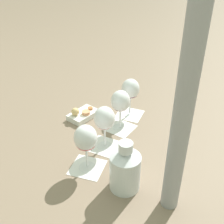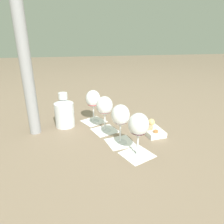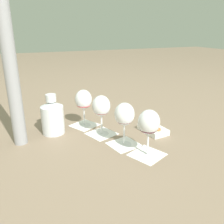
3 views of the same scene
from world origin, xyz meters
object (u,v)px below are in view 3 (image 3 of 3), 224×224
(ceramic_vase, at_px, (53,117))
(umbrella_pole, at_px, (3,13))
(wine_glass_3, at_px, (149,124))
(wine_glass_2, at_px, (124,116))
(wine_glass_0, at_px, (84,101))
(snack_dish, at_px, (153,128))
(wine_glass_1, at_px, (101,108))

(ceramic_vase, height_order, umbrella_pole, umbrella_pole)
(wine_glass_3, height_order, umbrella_pole, umbrella_pole)
(wine_glass_2, bearing_deg, ceramic_vase, -133.17)
(ceramic_vase, bearing_deg, wine_glass_2, 46.83)
(wine_glass_2, xyz_separation_m, wine_glass_3, (0.11, 0.04, -0.00))
(wine_glass_0, xyz_separation_m, wine_glass_2, (0.26, 0.09, -0.00))
(ceramic_vase, bearing_deg, wine_glass_3, 40.51)
(wine_glass_0, xyz_separation_m, snack_dish, (0.19, 0.26, -0.11))
(wine_glass_0, bearing_deg, ceramic_vase, -78.94)
(wine_glass_0, xyz_separation_m, wine_glass_1, (0.13, 0.04, -0.00))
(wine_glass_3, bearing_deg, wine_glass_2, -157.73)
(wine_glass_1, bearing_deg, wine_glass_3, 20.76)
(wine_glass_0, relative_size, wine_glass_1, 1.00)
(wine_glass_3, bearing_deg, ceramic_vase, -139.49)
(wine_glass_3, bearing_deg, wine_glass_1, -159.24)
(snack_dish, height_order, umbrella_pole, umbrella_pole)
(wine_glass_0, xyz_separation_m, umbrella_pole, (0.08, -0.30, 0.37))
(wine_glass_3, bearing_deg, umbrella_pole, -123.82)
(snack_dish, xyz_separation_m, umbrella_pole, (-0.12, -0.56, 0.48))
(wine_glass_0, height_order, snack_dish, wine_glass_0)
(wine_glass_2, xyz_separation_m, ceramic_vase, (-0.23, -0.24, -0.05))
(wine_glass_1, bearing_deg, ceramic_vase, -115.91)
(wine_glass_0, bearing_deg, umbrella_pole, -75.15)
(wine_glass_0, relative_size, snack_dish, 1.24)
(wine_glass_3, bearing_deg, snack_dish, 142.76)
(wine_glass_1, distance_m, snack_dish, 0.26)
(wine_glass_0, distance_m, umbrella_pole, 0.48)
(wine_glass_2, bearing_deg, wine_glass_3, 22.27)
(wine_glass_2, relative_size, umbrella_pole, 0.18)
(wine_glass_0, relative_size, wine_glass_2, 1.00)
(wine_glass_0, relative_size, wine_glass_3, 1.00)
(wine_glass_2, relative_size, snack_dish, 1.24)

